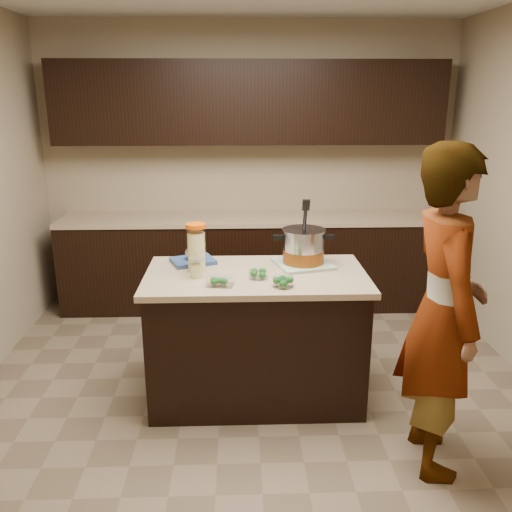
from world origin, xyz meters
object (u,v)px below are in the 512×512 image
at_px(stock_pot, 303,248).
at_px(person, 443,313).
at_px(island, 256,335).
at_px(lemonade_pitcher, 196,249).

distance_m(stock_pot, person, 1.11).
xyz_separation_m(island, stock_pot, (0.33, 0.17, 0.57)).
bearing_deg(stock_pot, lemonade_pitcher, -171.75).
xyz_separation_m(stock_pot, person, (0.65, -0.90, -0.11)).
bearing_deg(person, island, 56.29).
bearing_deg(lemonade_pitcher, person, -30.17).
xyz_separation_m(stock_pot, lemonade_pitcher, (-0.72, -0.10, 0.03)).
distance_m(island, stock_pot, 0.68).
height_order(stock_pot, person, person).
height_order(lemonade_pitcher, person, person).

